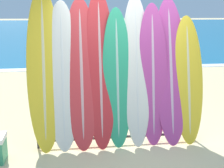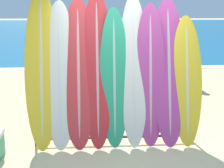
{
  "view_description": "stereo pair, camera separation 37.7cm",
  "coord_description": "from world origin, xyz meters",
  "px_view_note": "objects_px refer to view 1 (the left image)",
  "views": [
    {
      "loc": [
        -1.04,
        -4.54,
        2.25
      ],
      "look_at": [
        -0.26,
        1.2,
        0.87
      ],
      "focal_mm": 50.0,
      "sensor_mm": 36.0,
      "label": 1
    },
    {
      "loc": [
        -0.67,
        -4.58,
        2.25
      ],
      "look_at": [
        -0.26,
        1.2,
        0.87
      ],
      "focal_mm": 50.0,
      "sensor_mm": 36.0,
      "label": 2
    }
  ],
  "objects_px": {
    "surfboard_slot_0": "(44,70)",
    "surfboard_slot_1": "(63,76)",
    "surfboard_slot_8": "(188,80)",
    "person_mid_beach": "(69,70)",
    "surfboard_slot_4": "(117,78)",
    "person_far_left": "(117,60)",
    "surfboard_slot_5": "(136,71)",
    "person_far_right": "(83,59)",
    "surfboard_slot_2": "(82,74)",
    "surfboard_slot_6": "(153,75)",
    "person_near_water": "(171,51)",
    "surfboard_slot_7": "(171,71)",
    "surfboard_slot_3": "(100,70)",
    "surfboard_rack": "(118,118)"
  },
  "relations": [
    {
      "from": "person_far_right",
      "to": "surfboard_slot_3",
      "type": "bearing_deg",
      "value": -139.36
    },
    {
      "from": "surfboard_slot_2",
      "to": "surfboard_slot_7",
      "type": "xyz_separation_m",
      "value": [
        1.51,
        0.01,
        0.0
      ]
    },
    {
      "from": "surfboard_slot_0",
      "to": "surfboard_slot_4",
      "type": "xyz_separation_m",
      "value": [
        1.19,
        -0.06,
        -0.16
      ]
    },
    {
      "from": "surfboard_slot_2",
      "to": "person_far_right",
      "type": "relative_size",
      "value": 1.43
    },
    {
      "from": "surfboard_slot_6",
      "to": "person_near_water",
      "type": "bearing_deg",
      "value": 68.29
    },
    {
      "from": "surfboard_slot_2",
      "to": "surfboard_slot_4",
      "type": "xyz_separation_m",
      "value": [
        0.59,
        -0.04,
        -0.08
      ]
    },
    {
      "from": "surfboard_slot_6",
      "to": "person_mid_beach",
      "type": "distance_m",
      "value": 2.65
    },
    {
      "from": "surfboard_slot_5",
      "to": "surfboard_slot_8",
      "type": "distance_m",
      "value": 0.92
    },
    {
      "from": "surfboard_slot_0",
      "to": "surfboard_slot_1",
      "type": "xyz_separation_m",
      "value": [
        0.3,
        -0.03,
        -0.1
      ]
    },
    {
      "from": "surfboard_slot_3",
      "to": "surfboard_slot_7",
      "type": "xyz_separation_m",
      "value": [
        1.2,
        -0.0,
        -0.06
      ]
    },
    {
      "from": "person_near_water",
      "to": "surfboard_slot_6",
      "type": "bearing_deg",
      "value": -173.66
    },
    {
      "from": "surfboard_slot_0",
      "to": "surfboard_slot_2",
      "type": "xyz_separation_m",
      "value": [
        0.6,
        -0.02,
        -0.08
      ]
    },
    {
      "from": "surfboard_slot_4",
      "to": "person_far_left",
      "type": "height_order",
      "value": "surfboard_slot_4"
    },
    {
      "from": "person_far_left",
      "to": "surfboard_slot_7",
      "type": "bearing_deg",
      "value": 173.1
    },
    {
      "from": "surfboard_slot_7",
      "to": "person_far_left",
      "type": "distance_m",
      "value": 3.01
    },
    {
      "from": "person_mid_beach",
      "to": "surfboard_slot_5",
      "type": "bearing_deg",
      "value": 71.61
    },
    {
      "from": "surfboard_slot_5",
      "to": "surfboard_slot_8",
      "type": "height_order",
      "value": "surfboard_slot_5"
    },
    {
      "from": "surfboard_slot_8",
      "to": "person_mid_beach",
      "type": "height_order",
      "value": "surfboard_slot_8"
    },
    {
      "from": "surfboard_slot_0",
      "to": "person_far_left",
      "type": "xyz_separation_m",
      "value": [
        1.63,
        2.94,
        -0.33
      ]
    },
    {
      "from": "surfboard_slot_0",
      "to": "person_far_left",
      "type": "height_order",
      "value": "surfboard_slot_0"
    },
    {
      "from": "surfboard_slot_6",
      "to": "surfboard_slot_8",
      "type": "xyz_separation_m",
      "value": [
        0.62,
        -0.0,
        -0.1
      ]
    },
    {
      "from": "surfboard_slot_0",
      "to": "surfboard_slot_8",
      "type": "height_order",
      "value": "surfboard_slot_0"
    },
    {
      "from": "person_mid_beach",
      "to": "surfboard_slot_2",
      "type": "bearing_deg",
      "value": 50.13
    },
    {
      "from": "surfboard_slot_6",
      "to": "surfboard_slot_1",
      "type": "bearing_deg",
      "value": 178.75
    },
    {
      "from": "surfboard_slot_4",
      "to": "person_near_water",
      "type": "bearing_deg",
      "value": 62.19
    },
    {
      "from": "surfboard_slot_6",
      "to": "person_mid_beach",
      "type": "bearing_deg",
      "value": 122.14
    },
    {
      "from": "surfboard_slot_0",
      "to": "surfboard_slot_7",
      "type": "bearing_deg",
      "value": -0.43
    },
    {
      "from": "surfboard_slot_2",
      "to": "surfboard_slot_3",
      "type": "bearing_deg",
      "value": 1.84
    },
    {
      "from": "surfboard_slot_0",
      "to": "person_near_water",
      "type": "relative_size",
      "value": 1.46
    },
    {
      "from": "surfboard_slot_0",
      "to": "person_far_left",
      "type": "relative_size",
      "value": 1.47
    },
    {
      "from": "surfboard_rack",
      "to": "surfboard_slot_2",
      "type": "distance_m",
      "value": 0.98
    },
    {
      "from": "surfboard_rack",
      "to": "surfboard_slot_6",
      "type": "bearing_deg",
      "value": 2.98
    },
    {
      "from": "surfboard_slot_6",
      "to": "person_far_left",
      "type": "relative_size",
      "value": 1.33
    },
    {
      "from": "surfboard_slot_2",
      "to": "surfboard_slot_5",
      "type": "xyz_separation_m",
      "value": [
        0.91,
        -0.01,
        0.03
      ]
    },
    {
      "from": "surfboard_slot_2",
      "to": "surfboard_slot_6",
      "type": "xyz_separation_m",
      "value": [
        1.19,
        -0.04,
        -0.05
      ]
    },
    {
      "from": "surfboard_slot_2",
      "to": "surfboard_slot_1",
      "type": "bearing_deg",
      "value": -179.14
    },
    {
      "from": "surfboard_slot_3",
      "to": "person_far_right",
      "type": "height_order",
      "value": "surfboard_slot_3"
    },
    {
      "from": "surfboard_slot_4",
      "to": "person_far_right",
      "type": "height_order",
      "value": "surfboard_slot_4"
    },
    {
      "from": "surfboard_slot_7",
      "to": "surfboard_slot_8",
      "type": "xyz_separation_m",
      "value": [
        0.3,
        -0.05,
        -0.15
      ]
    },
    {
      "from": "surfboard_slot_2",
      "to": "surfboard_slot_4",
      "type": "distance_m",
      "value": 0.59
    },
    {
      "from": "person_far_left",
      "to": "surfboard_slot_4",
      "type": "bearing_deg",
      "value": 155.46
    },
    {
      "from": "surfboard_slot_8",
      "to": "person_near_water",
      "type": "height_order",
      "value": "surfboard_slot_8"
    },
    {
      "from": "surfboard_slot_8",
      "to": "person_far_right",
      "type": "height_order",
      "value": "surfboard_slot_8"
    },
    {
      "from": "surfboard_slot_4",
      "to": "surfboard_slot_6",
      "type": "distance_m",
      "value": 0.6
    },
    {
      "from": "person_near_water",
      "to": "person_mid_beach",
      "type": "distance_m",
      "value": 4.05
    },
    {
      "from": "surfboard_slot_1",
      "to": "person_mid_beach",
      "type": "relative_size",
      "value": 1.49
    },
    {
      "from": "person_far_left",
      "to": "person_mid_beach",
      "type": "bearing_deg",
      "value": 105.53
    },
    {
      "from": "surfboard_slot_4",
      "to": "person_far_left",
      "type": "distance_m",
      "value": 3.04
    },
    {
      "from": "surfboard_slot_5",
      "to": "person_far_right",
      "type": "height_order",
      "value": "surfboard_slot_5"
    },
    {
      "from": "surfboard_slot_3",
      "to": "surfboard_slot_4",
      "type": "xyz_separation_m",
      "value": [
        0.28,
        -0.05,
        -0.14
      ]
    }
  ]
}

